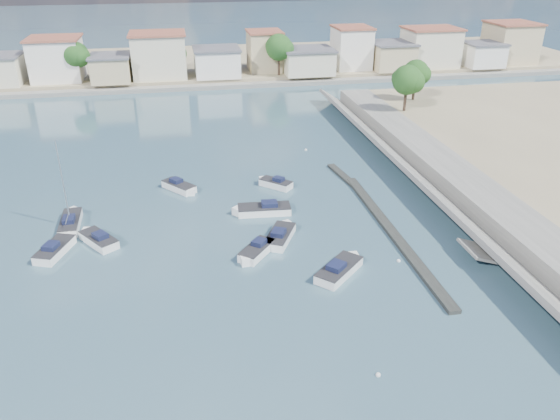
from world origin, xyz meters
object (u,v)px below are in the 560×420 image
object	(u,v)px
motorboat_g	(180,187)
motorboat_a	(98,239)
sailboat	(71,222)
motorboat_h	(341,269)
motorboat_c	(261,210)
motorboat_e	(56,249)
motorboat_d	(256,252)
motorboat_b	(281,235)
motorboat_f	(274,183)

from	to	relation	value
motorboat_g	motorboat_a	bearing A→B (deg)	-126.23
sailboat	motorboat_a	bearing A→B (deg)	-54.35
motorboat_h	motorboat_c	bearing A→B (deg)	111.17
motorboat_e	motorboat_c	bearing A→B (deg)	12.75
motorboat_c	motorboat_g	size ratio (longest dim) A/B	1.41
motorboat_e	motorboat_g	xyz separation A→B (m)	(11.25, 11.75, 0.00)
sailboat	motorboat_c	bearing A→B (deg)	-2.58
motorboat_c	motorboat_d	bearing A→B (deg)	-102.44
motorboat_b	motorboat_c	distance (m)	5.75
motorboat_b	motorboat_h	xyz separation A→B (m)	(3.85, -6.67, 0.00)
motorboat_g	sailboat	world-z (taller)	sailboat
motorboat_e	motorboat_h	world-z (taller)	same
motorboat_c	motorboat_d	distance (m)	8.44
motorboat_a	motorboat_e	xyz separation A→B (m)	(-3.44, -1.09, -0.00)
motorboat_f	motorboat_g	size ratio (longest dim) A/B	0.87
motorboat_e	sailboat	distance (m)	5.23
motorboat_a	sailboat	distance (m)	5.07
motorboat_d	motorboat_e	distance (m)	17.88
motorboat_a	motorboat_g	world-z (taller)	same
motorboat_b	motorboat_c	world-z (taller)	same
motorboat_f	sailboat	distance (m)	22.04
motorboat_c	motorboat_h	xyz separation A→B (m)	(4.78, -12.35, -0.00)
motorboat_f	motorboat_d	bearing A→B (deg)	-106.38
motorboat_c	motorboat_a	bearing A→B (deg)	-168.34
motorboat_c	motorboat_h	bearing A→B (deg)	-68.83
motorboat_b	motorboat_e	distance (m)	20.26
motorboat_e	motorboat_f	bearing A→B (deg)	26.49
motorboat_d	motorboat_h	distance (m)	7.77
motorboat_g	motorboat_d	bearing A→B (deg)	-68.35
motorboat_f	motorboat_h	bearing A→B (deg)	-83.14
motorboat_c	motorboat_h	distance (m)	13.24
motorboat_d	motorboat_h	bearing A→B (deg)	-31.85
motorboat_b	motorboat_f	xyz separation A→B (m)	(1.58, 12.17, 0.00)
motorboat_d	motorboat_g	xyz separation A→B (m)	(-6.21, 15.63, 0.00)
motorboat_b	motorboat_g	bearing A→B (deg)	124.46
motorboat_a	motorboat_d	distance (m)	14.87
sailboat	motorboat_h	bearing A→B (deg)	-29.24
motorboat_f	motorboat_b	bearing A→B (deg)	-97.40
motorboat_a	motorboat_h	bearing A→B (deg)	-23.76
motorboat_a	motorboat_c	bearing A→B (deg)	11.66
motorboat_b	motorboat_f	world-z (taller)	same
motorboat_b	motorboat_h	bearing A→B (deg)	-60.05
motorboat_a	motorboat_b	size ratio (longest dim) A/B	0.89
motorboat_d	sailboat	xyz separation A→B (m)	(-16.97, 9.09, 0.05)
motorboat_e	motorboat_g	world-z (taller)	same
motorboat_d	motorboat_g	bearing A→B (deg)	111.65
motorboat_c	motorboat_h	size ratio (longest dim) A/B	1.23
motorboat_a	motorboat_e	bearing A→B (deg)	-162.38
motorboat_a	motorboat_c	size ratio (longest dim) A/B	0.75
motorboat_b	motorboat_c	bearing A→B (deg)	99.37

